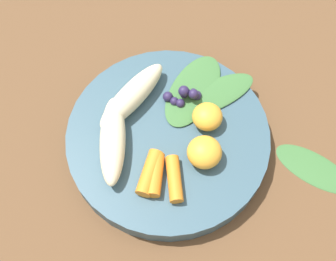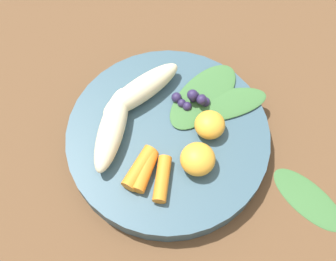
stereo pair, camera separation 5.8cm
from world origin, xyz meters
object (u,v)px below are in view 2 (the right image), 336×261
(banana_peeled_left, at_px, (112,129))
(orange_segment_near, at_px, (210,125))
(banana_peeled_right, at_px, (141,90))
(kale_leaf_stray, at_px, (309,199))
(bowl, at_px, (168,139))

(banana_peeled_left, distance_m, orange_segment_near, 0.13)
(banana_peeled_left, xyz_separation_m, banana_peeled_right, (-0.00, 0.07, 0.00))
(banana_peeled_right, distance_m, orange_segment_near, 0.11)
(orange_segment_near, height_order, kale_leaf_stray, orange_segment_near)
(banana_peeled_right, height_order, orange_segment_near, banana_peeled_right)
(banana_peeled_left, bearing_deg, orange_segment_near, 104.36)
(banana_peeled_left, xyz_separation_m, orange_segment_near, (0.10, 0.08, -0.00))
(orange_segment_near, bearing_deg, bowl, -139.98)
(bowl, bearing_deg, banana_peeled_left, -145.41)
(banana_peeled_left, height_order, kale_leaf_stray, banana_peeled_left)
(orange_segment_near, relative_size, kale_leaf_stray, 0.36)
(banana_peeled_left, relative_size, kale_leaf_stray, 1.12)
(bowl, distance_m, banana_peeled_right, 0.08)
(banana_peeled_right, relative_size, kale_leaf_stray, 1.12)
(banana_peeled_left, bearing_deg, kale_leaf_stray, 84.17)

